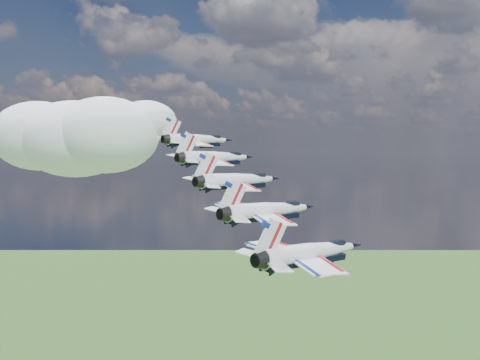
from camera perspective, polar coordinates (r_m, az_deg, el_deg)
The scene contains 6 objects.
cloud_left at distance 187.45m, azimuth -13.34°, elevation 4.80°, with size 49.10×38.58×19.29m, color white.
jet_0 at distance 108.29m, azimuth -3.88°, elevation 3.83°, with size 10.69×15.83×4.73m, color white, non-canonical shape.
jet_1 at distance 96.07m, azimuth -2.18°, elevation 2.16°, with size 10.69×15.83×4.73m, color white, non-canonical shape.
jet_2 at distance 84.07m, azimuth 0.00°, elevation -0.00°, with size 10.69×15.83×4.73m, color white, non-canonical shape.
jet_3 at distance 72.39m, azimuth 2.90°, elevation -2.87°, with size 10.69×15.83×4.73m, color silver, non-canonical shape.
jet_4 at distance 61.21m, azimuth 6.91°, elevation -6.79°, with size 10.69×15.83×4.73m, color white, non-canonical shape.
Camera 1 is at (46.10, -76.81, 163.35)m, focal length 45.00 mm.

